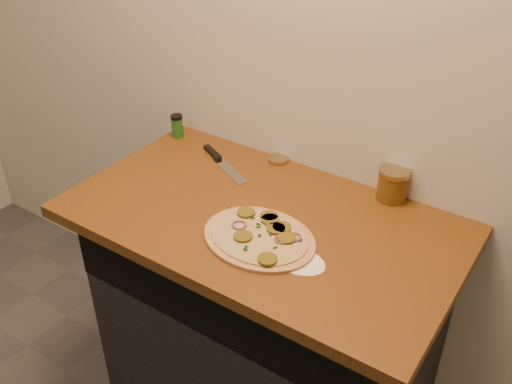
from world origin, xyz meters
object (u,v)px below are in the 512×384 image
Objects in this scene: pizza at (260,236)px; chefs_knife at (220,161)px; salsa_jar at (393,184)px; spice_shaker at (177,126)px.

chefs_knife is (-0.36, 0.29, -0.00)m from pizza.
salsa_jar is at bearing 11.27° from chefs_knife.
salsa_jar is (0.59, 0.12, 0.05)m from chefs_knife.
pizza is at bearing -119.19° from salsa_jar.
chefs_knife is 0.60m from salsa_jar.
spice_shaker is (-0.84, -0.05, -0.01)m from salsa_jar.
salsa_jar is at bearing 60.81° from pizza.
pizza is 0.47m from salsa_jar.
pizza is 3.41× the size of salsa_jar.
spice_shaker reaches higher than pizza.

